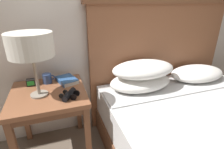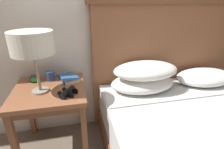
{
  "view_description": "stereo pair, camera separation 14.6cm",
  "coord_description": "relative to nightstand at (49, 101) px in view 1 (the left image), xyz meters",
  "views": [
    {
      "loc": [
        -0.43,
        -0.66,
        1.29
      ],
      "look_at": [
        0.0,
        0.62,
        0.72
      ],
      "focal_mm": 28.0,
      "sensor_mm": 36.0,
      "label": 1
    },
    {
      "loc": [
        -0.29,
        -0.7,
        1.29
      ],
      "look_at": [
        0.0,
        0.62,
        0.72
      ],
      "focal_mm": 28.0,
      "sensor_mm": 36.0,
      "label": 2
    }
  ],
  "objects": [
    {
      "name": "alarm_clock",
      "position": [
        -0.13,
        0.16,
        0.11
      ],
      "size": [
        0.07,
        0.05,
        0.06
      ],
      "color": "black",
      "rests_on": "nightstand"
    },
    {
      "name": "book_on_nightstand",
      "position": [
        0.16,
        0.14,
        0.1
      ],
      "size": [
        0.2,
        0.24,
        0.04
      ],
      "color": "silver",
      "rests_on": "nightstand"
    },
    {
      "name": "nightstand",
      "position": [
        0.0,
        0.0,
        0.0
      ],
      "size": [
        0.58,
        0.58,
        0.62
      ],
      "color": "brown",
      "rests_on": "ground_plane"
    },
    {
      "name": "coffee_mug",
      "position": [
        0.0,
        0.18,
        0.13
      ],
      "size": [
        0.1,
        0.08,
        0.08
      ],
      "color": "#334C84",
      "rests_on": "nightstand"
    },
    {
      "name": "wall_back",
      "position": [
        0.52,
        0.32,
        0.76
      ],
      "size": [
        8.0,
        0.06,
        2.6
      ],
      "color": "silver",
      "rests_on": "ground_plane"
    },
    {
      "name": "table_lamp",
      "position": [
        -0.06,
        -0.04,
        0.47
      ],
      "size": [
        0.31,
        0.31,
        0.48
      ],
      "color": "gray",
      "rests_on": "nightstand"
    },
    {
      "name": "bed",
      "position": [
        1.16,
        -0.61,
        -0.23
      ],
      "size": [
        1.61,
        2.0,
        1.31
      ],
      "color": "brown",
      "rests_on": "ground_plane"
    },
    {
      "name": "binoculars_pair",
      "position": [
        0.16,
        -0.14,
        0.11
      ],
      "size": [
        0.16,
        0.16,
        0.05
      ],
      "color": "black",
      "rests_on": "nightstand"
    }
  ]
}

